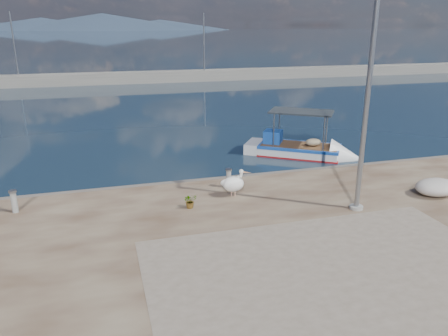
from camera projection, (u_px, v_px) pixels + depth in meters
ground at (260, 250)px, 12.60m from camera, size 1400.00×1400.00×0.00m
quay_patch at (348, 286)px, 9.97m from camera, size 9.00×7.00×0.01m
breakwater at (135, 77)px, 48.95m from camera, size 120.00×2.20×7.50m
mountains at (99, 23)px, 604.44m from camera, size 370.00×280.00×22.00m
boat_right at (298, 151)px, 21.74m from camera, size 5.48×4.53×2.61m
pelican at (234, 183)px, 15.09m from camera, size 1.05×0.71×1.00m
lamp_post at (366, 108)px, 13.20m from camera, size 0.44×0.96×7.00m
bollard_near at (229, 177)px, 15.95m from camera, size 0.24×0.24×0.72m
bollard_far at (14, 200)px, 13.80m from camera, size 0.24×0.24×0.74m
potted_plant at (190, 201)px, 14.20m from camera, size 0.51×0.47×0.48m
net_pile_d at (436, 187)px, 15.26m from camera, size 1.54×1.15×0.58m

